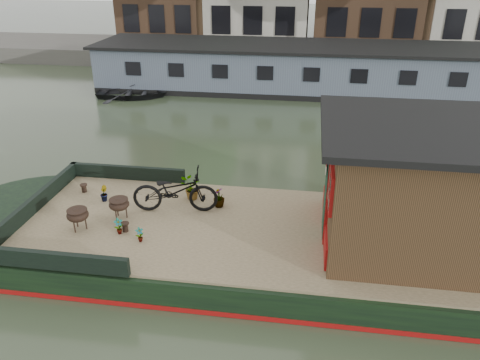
# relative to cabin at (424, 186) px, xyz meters

# --- Properties ---
(ground) EXTENTS (120.00, 120.00, 0.00)m
(ground) POSITION_rel_cabin_xyz_m (-2.19, 0.00, -1.88)
(ground) COLOR #242F1E
(ground) RESTS_ON ground
(houseboat_hull) EXTENTS (14.01, 4.02, 0.60)m
(houseboat_hull) POSITION_rel_cabin_xyz_m (-3.52, 0.00, -1.60)
(houseboat_hull) COLOR black
(houseboat_hull) RESTS_ON ground
(houseboat_deck) EXTENTS (11.80, 3.80, 0.05)m
(houseboat_deck) POSITION_rel_cabin_xyz_m (-2.19, 0.00, -1.25)
(houseboat_deck) COLOR #95845C
(houseboat_deck) RESTS_ON houseboat_hull
(bow_bulwark) EXTENTS (3.00, 4.00, 0.35)m
(bow_bulwark) POSITION_rel_cabin_xyz_m (-7.25, 0.00, -1.05)
(bow_bulwark) COLOR black
(bow_bulwark) RESTS_ON houseboat_deck
(cabin) EXTENTS (4.00, 3.50, 2.42)m
(cabin) POSITION_rel_cabin_xyz_m (0.00, 0.00, 0.00)
(cabin) COLOR black
(cabin) RESTS_ON houseboat_deck
(bicycle) EXTENTS (1.94, 0.90, 0.98)m
(bicycle) POSITION_rel_cabin_xyz_m (-5.01, 0.51, -0.74)
(bicycle) COLOR black
(bicycle) RESTS_ON houseboat_deck
(potted_plant_a) EXTENTS (0.22, 0.21, 0.35)m
(potted_plant_a) POSITION_rel_cabin_xyz_m (-5.90, -0.61, -1.05)
(potted_plant_a) COLOR #9A3C2C
(potted_plant_a) RESTS_ON houseboat_deck
(potted_plant_b) EXTENTS (0.25, 0.26, 0.37)m
(potted_plant_b) POSITION_rel_cabin_xyz_m (-6.79, 0.72, -1.04)
(potted_plant_b) COLOR brown
(potted_plant_b) RESTS_ON houseboat_deck
(potted_plant_c) EXTENTS (0.60, 0.57, 0.52)m
(potted_plant_c) POSITION_rel_cabin_xyz_m (-4.81, 1.09, -0.97)
(potted_plant_c) COLOR brown
(potted_plant_c) RESTS_ON houseboat_deck
(potted_plant_d) EXTENTS (0.29, 0.29, 0.47)m
(potted_plant_d) POSITION_rel_cabin_xyz_m (-4.10, 0.84, -0.99)
(potted_plant_d) COLOR brown
(potted_plant_d) RESTS_ON houseboat_deck
(potted_plant_e) EXTENTS (0.20, 0.19, 0.32)m
(potted_plant_e) POSITION_rel_cabin_xyz_m (-5.38, -0.83, -1.07)
(potted_plant_e) COLOR brown
(potted_plant_e) RESTS_ON houseboat_deck
(brazier_front) EXTENTS (0.57, 0.57, 0.47)m
(brazier_front) POSITION_rel_cabin_xyz_m (-6.78, -0.57, -0.99)
(brazier_front) COLOR black
(brazier_front) RESTS_ON houseboat_deck
(brazier_rear) EXTENTS (0.48, 0.48, 0.46)m
(brazier_rear) POSITION_rel_cabin_xyz_m (-6.12, -0.00, -1.00)
(brazier_rear) COLOR black
(brazier_rear) RESTS_ON houseboat_deck
(bollard_port) EXTENTS (0.17, 0.17, 0.20)m
(bollard_port) POSITION_rel_cabin_xyz_m (-7.45, 1.07, -1.13)
(bollard_port) COLOR black
(bollard_port) RESTS_ON houseboat_deck
(bollard_stbd) EXTENTS (0.17, 0.17, 0.20)m
(bollard_stbd) POSITION_rel_cabin_xyz_m (-5.81, -0.50, -1.13)
(bollard_stbd) COLOR black
(bollard_stbd) RESTS_ON houseboat_deck
(dinghy) EXTENTS (3.44, 2.67, 0.65)m
(dinghy) POSITION_rel_cabin_xyz_m (-10.15, 11.50, -1.55)
(dinghy) COLOR black
(dinghy) RESTS_ON ground
(far_houseboat) EXTENTS (20.40, 4.40, 2.11)m
(far_houseboat) POSITION_rel_cabin_xyz_m (-2.19, 14.00, -0.91)
(far_houseboat) COLOR #4B5765
(far_houseboat) RESTS_ON ground
(quay) EXTENTS (60.00, 6.00, 0.90)m
(quay) POSITION_rel_cabin_xyz_m (-2.19, 20.50, -1.43)
(quay) COLOR #47443F
(quay) RESTS_ON ground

